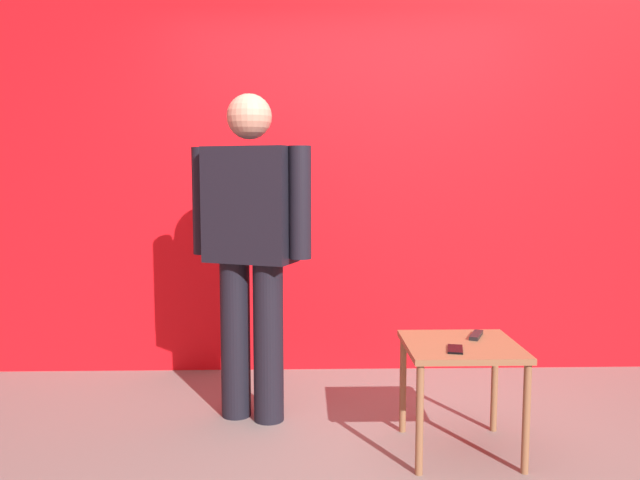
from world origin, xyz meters
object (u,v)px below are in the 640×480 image
object	(u,v)px
side_table	(461,359)
cell_phone	(455,349)
standing_person	(251,240)
tv_remote	(476,335)

from	to	relation	value
side_table	cell_phone	xyz separation A→B (m)	(-0.06, -0.12, 0.08)
standing_person	side_table	xyz separation A→B (m)	(1.07, -0.47, -0.54)
standing_person	tv_remote	world-z (taller)	standing_person
standing_person	cell_phone	size ratio (longest dim) A/B	12.66
side_table	cell_phone	world-z (taller)	cell_phone
standing_person	side_table	size ratio (longest dim) A/B	3.28
cell_phone	tv_remote	bearing A→B (deg)	68.24
side_table	tv_remote	distance (m)	0.18
tv_remote	side_table	bearing A→B (deg)	-106.81
cell_phone	side_table	bearing A→B (deg)	76.61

